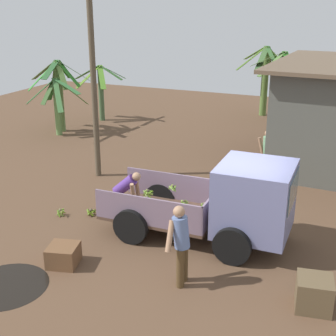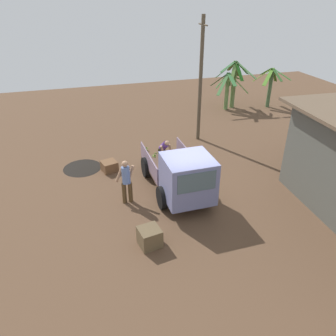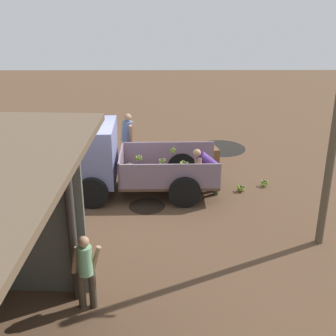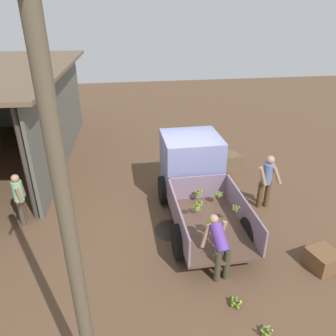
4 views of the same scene
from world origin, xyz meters
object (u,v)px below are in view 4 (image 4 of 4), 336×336
at_px(person_foreground_visitor, 267,179).
at_px(banana_bunch_on_ground_0, 236,302).
at_px(person_worker_loading, 219,245).
at_px(wooden_crate_1, 229,162).
at_px(utility_pole, 71,242).
at_px(wooden_crate_0, 323,259).
at_px(cargo_truck, 194,171).
at_px(banana_bunch_on_ground_1, 267,332).
at_px(person_bystander_near_shed, 19,197).

relative_size(person_foreground_visitor, banana_bunch_on_ground_0, 6.54).
relative_size(person_worker_loading, wooden_crate_1, 2.08).
height_order(utility_pole, person_worker_loading, utility_pole).
bearing_deg(wooden_crate_0, person_foreground_visitor, 7.38).
height_order(cargo_truck, person_worker_loading, cargo_truck).
distance_m(person_foreground_visitor, banana_bunch_on_ground_1, 4.56).
xyz_separation_m(utility_pole, person_worker_loading, (2.41, -2.61, -2.35)).
xyz_separation_m(cargo_truck, person_bystander_near_shed, (-0.35, 4.94, -0.24)).
bearing_deg(person_foreground_visitor, wooden_crate_1, -178.37).
relative_size(cargo_truck, person_worker_loading, 3.31).
relative_size(cargo_truck, wooden_crate_1, 6.88).
relative_size(person_foreground_visitor, banana_bunch_on_ground_1, 6.87).
distance_m(person_bystander_near_shed, banana_bunch_on_ground_0, 6.22).
xyz_separation_m(person_foreground_visitor, banana_bunch_on_ground_0, (-3.41, 2.02, -0.85)).
distance_m(person_worker_loading, wooden_crate_0, 2.56).
distance_m(banana_bunch_on_ground_0, wooden_crate_0, 2.49).
bearing_deg(banana_bunch_on_ground_1, utility_pole, 102.54).
relative_size(utility_pole, wooden_crate_1, 9.37).
xyz_separation_m(utility_pole, wooden_crate_0, (2.21, -5.10, -2.93)).
distance_m(cargo_truck, utility_pole, 6.41).
xyz_separation_m(person_foreground_visitor, person_worker_loading, (-2.43, 2.15, -0.16)).
bearing_deg(utility_pole, wooden_crate_0, -66.61).
height_order(person_worker_loading, banana_bunch_on_ground_0, person_worker_loading).
relative_size(banana_bunch_on_ground_1, wooden_crate_1, 0.38).
xyz_separation_m(banana_bunch_on_ground_1, wooden_crate_0, (1.52, -2.02, 0.11)).
bearing_deg(person_bystander_near_shed, person_worker_loading, -28.45).
bearing_deg(person_worker_loading, cargo_truck, -11.57).
bearing_deg(person_bystander_near_shed, banana_bunch_on_ground_0, -35.89).
bearing_deg(banana_bunch_on_ground_0, banana_bunch_on_ground_1, -155.27).
height_order(banana_bunch_on_ground_0, wooden_crate_1, wooden_crate_1).
height_order(person_foreground_visitor, banana_bunch_on_ground_1, person_foreground_visitor).
bearing_deg(banana_bunch_on_ground_0, wooden_crate_0, -71.81).
bearing_deg(cargo_truck, utility_pole, 152.75).
xyz_separation_m(cargo_truck, person_foreground_visitor, (-0.59, -2.07, -0.12)).
height_order(person_bystander_near_shed, banana_bunch_on_ground_0, person_bystander_near_shed).
height_order(utility_pole, person_bystander_near_shed, utility_pole).
relative_size(utility_pole, banana_bunch_on_ground_1, 24.54).
relative_size(utility_pole, person_foreground_visitor, 3.57).
distance_m(utility_pole, wooden_crate_1, 9.18).
relative_size(cargo_truck, person_foreground_visitor, 2.62).
bearing_deg(wooden_crate_0, wooden_crate_1, 6.30).
distance_m(person_worker_loading, banana_bunch_on_ground_0, 1.21).
bearing_deg(wooden_crate_1, banana_bunch_on_ground_0, 163.50).
height_order(utility_pole, wooden_crate_1, utility_pole).
bearing_deg(wooden_crate_0, person_worker_loading, 85.31).
bearing_deg(person_bystander_near_shed, person_foreground_visitor, -1.64).
distance_m(person_foreground_visitor, person_worker_loading, 3.24).
xyz_separation_m(person_worker_loading, banana_bunch_on_ground_1, (-1.73, -0.47, -0.69)).
xyz_separation_m(person_bystander_near_shed, banana_bunch_on_ground_0, (-3.66, -4.98, -0.74)).
distance_m(person_foreground_visitor, wooden_crate_0, 2.75).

